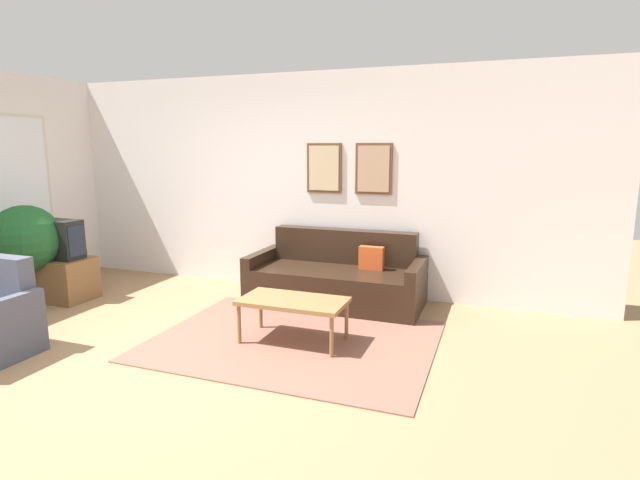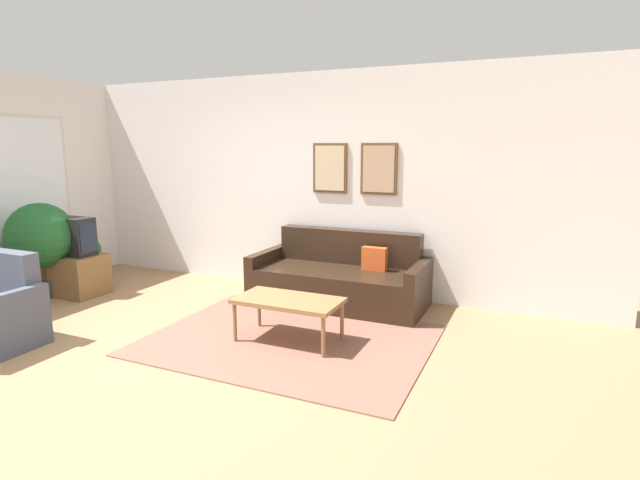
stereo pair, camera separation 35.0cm
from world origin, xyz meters
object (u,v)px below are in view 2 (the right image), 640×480
(coffee_table, at_px, (288,303))
(potted_plant_tall, at_px, (41,236))
(couch, at_px, (340,279))
(tv, at_px, (71,236))

(coffee_table, distance_m, potted_plant_tall, 3.36)
(couch, bearing_deg, potted_plant_tall, -159.47)
(couch, height_order, coffee_table, couch)
(coffee_table, xyz_separation_m, potted_plant_tall, (-3.34, 0.04, 0.38))
(tv, bearing_deg, potted_plant_tall, -126.05)
(coffee_table, distance_m, tv, 3.19)
(coffee_table, height_order, tv, tv)
(couch, xyz_separation_m, tv, (-3.16, -0.99, 0.45))
(potted_plant_tall, bearing_deg, couch, 20.53)
(potted_plant_tall, bearing_deg, coffee_table, -0.70)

